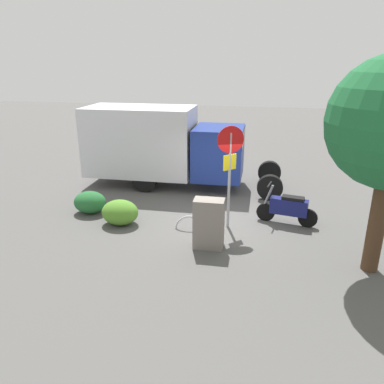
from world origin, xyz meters
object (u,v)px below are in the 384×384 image
at_px(box_truck_near, 164,144).
at_px(motorcycle, 288,208).
at_px(bike_rack_hoop, 190,229).
at_px(utility_cabinet, 209,224).
at_px(stop_sign, 230,162).

xyz_separation_m(box_truck_near, motorcycle, (-4.63, 2.92, -1.13)).
bearing_deg(bike_rack_hoop, utility_cabinet, 126.04).
height_order(motorcycle, bike_rack_hoop, motorcycle).
bearing_deg(utility_cabinet, box_truck_near, -62.50).
bearing_deg(utility_cabinet, bike_rack_hoop, -53.96).
xyz_separation_m(stop_sign, bike_rack_hoop, (1.08, 0.38, -2.00)).
bearing_deg(utility_cabinet, stop_sign, -105.04).
bearing_deg(box_truck_near, bike_rack_hoop, -65.58).
height_order(stop_sign, utility_cabinet, stop_sign).
xyz_separation_m(box_truck_near, bike_rack_hoop, (-1.81, 3.86, -1.65)).
height_order(motorcycle, utility_cabinet, utility_cabinet).
bearing_deg(box_truck_near, utility_cabinet, -63.16).
distance_m(utility_cabinet, bike_rack_hoop, 1.39).
bearing_deg(bike_rack_hoop, stop_sign, -160.56).
bearing_deg(box_truck_near, stop_sign, -51.00).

